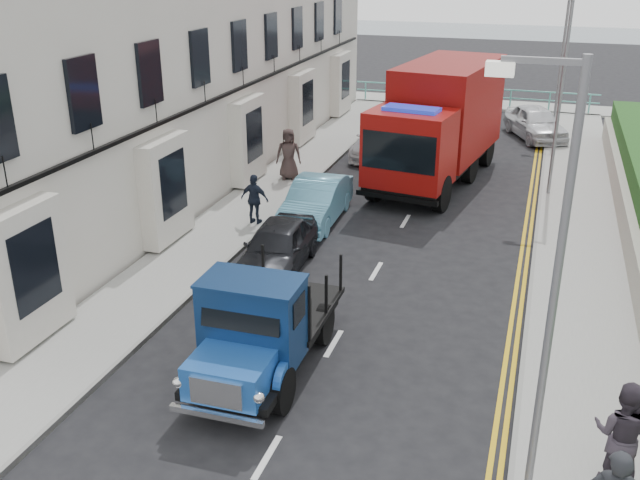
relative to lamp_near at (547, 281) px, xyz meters
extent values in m
plane|color=black|center=(-4.18, 2.00, -4.00)|extent=(120.00, 120.00, 0.00)
cube|color=gray|center=(-9.38, 11.00, -3.94)|extent=(2.40, 38.00, 0.12)
cube|color=gray|center=(1.12, 11.00, -3.94)|extent=(2.60, 38.00, 0.12)
cube|color=gray|center=(-4.18, 31.00, -3.94)|extent=(30.00, 2.50, 0.12)
plane|color=#4E626A|center=(-4.18, 62.00, -4.00)|extent=(120.00, 120.00, 0.00)
cube|color=black|center=(-10.53, 15.00, -0.40)|extent=(0.12, 28.00, 0.10)
cube|color=#B2AD9E|center=(2.42, 11.00, -3.45)|extent=(0.30, 28.00, 1.00)
cube|color=#59B2A5|center=(-4.18, 30.20, -2.92)|extent=(13.00, 0.08, 0.06)
cube|color=#59B2A5|center=(-4.18, 30.20, -3.35)|extent=(13.00, 0.06, 0.05)
cylinder|color=slate|center=(0.12, 0.00, -0.50)|extent=(0.12, 0.12, 7.00)
cube|color=slate|center=(-0.38, 0.00, 2.90)|extent=(1.00, 0.08, 0.08)
cube|color=beige|center=(-0.88, 0.00, 2.78)|extent=(0.35, 0.18, 0.18)
cylinder|color=slate|center=(0.12, 16.00, -0.50)|extent=(0.12, 0.12, 7.00)
cylinder|color=slate|center=(0.12, 26.00, -0.50)|extent=(0.12, 0.12, 7.00)
cylinder|color=black|center=(-6.06, 1.32, -3.54)|extent=(0.25, 0.91, 0.91)
cylinder|color=black|center=(-4.39, 1.34, -3.54)|extent=(0.25, 0.91, 0.91)
cylinder|color=black|center=(-6.08, 3.98, -3.54)|extent=(0.25, 0.91, 0.91)
cylinder|color=black|center=(-4.41, 3.99, -3.54)|extent=(0.25, 0.91, 0.91)
cube|color=black|center=(-5.23, 2.66, -3.41)|extent=(1.84, 4.57, 0.17)
cube|color=#2158B3|center=(-5.22, 0.90, -3.07)|extent=(1.48, 1.25, 0.68)
cube|color=silver|center=(-5.21, 0.27, -3.07)|extent=(1.00, 0.08, 0.52)
cube|color=#0E2750|center=(-5.23, 1.99, -2.53)|extent=(1.91, 1.15, 1.66)
cube|color=black|center=(-5.24, 3.80, -3.19)|extent=(2.01, 2.67, 0.11)
cylinder|color=black|center=(-5.59, 13.67, -3.38)|extent=(0.54, 1.27, 1.23)
cylinder|color=black|center=(-3.26, 13.31, -3.38)|extent=(0.54, 1.27, 1.23)
cylinder|color=black|center=(-5.07, 17.10, -3.38)|extent=(0.54, 1.27, 1.23)
cylinder|color=black|center=(-2.74, 16.75, -3.38)|extent=(0.54, 1.27, 1.23)
cylinder|color=black|center=(-4.70, 19.54, -3.38)|extent=(0.54, 1.27, 1.23)
cylinder|color=black|center=(-2.37, 19.19, -3.38)|extent=(0.54, 1.27, 1.23)
cube|color=black|center=(-3.99, 16.37, -3.16)|extent=(3.72, 8.14, 0.28)
cube|color=maroon|center=(-4.43, 13.49, -1.98)|extent=(2.98, 2.51, 2.47)
cube|color=black|center=(-4.58, 12.47, -1.87)|extent=(2.45, 0.46, 1.23)
cube|color=maroon|center=(-3.81, 17.59, -1.42)|extent=(3.64, 6.18, 3.36)
imported|color=black|center=(-6.78, 7.32, -3.33)|extent=(1.80, 4.00, 1.33)
imported|color=#579DBC|center=(-6.90, 11.09, -3.31)|extent=(1.60, 4.23, 1.38)
imported|color=silver|center=(-6.78, 19.40, -3.34)|extent=(1.88, 4.52, 1.31)
imported|color=black|center=(-5.33, 29.00, -3.29)|extent=(3.88, 5.57, 1.41)
imported|color=silver|center=(-0.68, 24.30, -3.25)|extent=(3.36, 4.70, 1.49)
imported|color=#352D38|center=(1.46, 1.01, -2.93)|extent=(1.11, 0.99, 1.90)
imported|color=#1B2130|center=(-8.58, 10.10, -3.09)|extent=(0.95, 0.45, 1.58)
imported|color=#3A2C29|center=(-9.17, 14.78, -2.93)|extent=(1.06, 0.84, 1.89)
camera|label=1|loc=(-0.27, -9.18, 4.19)|focal=40.00mm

